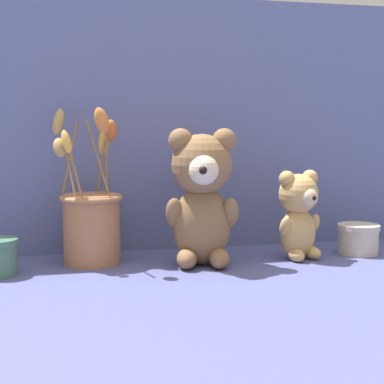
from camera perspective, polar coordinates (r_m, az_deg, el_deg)
ground_plane at (r=1.21m, az=0.21°, el=-7.04°), size 4.00×4.00×0.00m
backdrop_wall at (r=1.34m, az=-1.43°, el=6.48°), size 1.25×0.02×0.57m
teddy_bear_large at (r=1.18m, az=0.99°, el=-0.24°), size 0.15×0.14×0.28m
teddy_bear_medium at (r=1.26m, az=10.33°, el=-2.01°), size 0.11×0.10×0.19m
flower_vase at (r=1.22m, az=-9.73°, el=-2.63°), size 0.15×0.15×0.32m
decorative_tin_short at (r=1.36m, az=15.81°, el=-4.38°), size 0.09×0.09×0.07m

